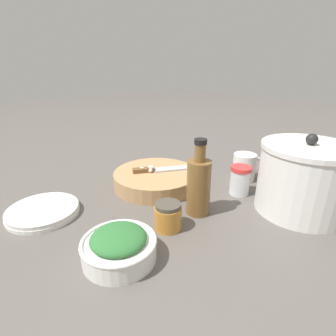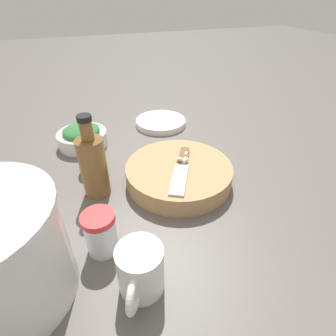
{
  "view_description": "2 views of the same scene",
  "coord_description": "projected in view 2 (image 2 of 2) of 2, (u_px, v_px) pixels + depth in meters",
  "views": [
    {
      "loc": [
        0.48,
        0.52,
        0.37
      ],
      "look_at": [
        -0.02,
        -0.02,
        0.08
      ],
      "focal_mm": 28.0,
      "sensor_mm": 36.0,
      "label": 1
    },
    {
      "loc": [
        -0.51,
        0.14,
        0.41
      ],
      "look_at": [
        -0.02,
        -0.04,
        0.05
      ],
      "focal_mm": 28.0,
      "sensor_mm": 36.0,
      "label": 2
    }
  ],
  "objects": [
    {
      "name": "ground_plane",
      "position": [
        150.0,
        184.0,
        0.66
      ],
      "size": [
        5.0,
        5.0,
        0.0
      ],
      "primitive_type": "plane",
      "color": "#56514C"
    },
    {
      "name": "cutting_board",
      "position": [
        179.0,
        173.0,
        0.66
      ],
      "size": [
        0.27,
        0.27,
        0.05
      ],
      "color": "tan",
      "rests_on": "ground_plane"
    },
    {
      "name": "chef_knife",
      "position": [
        182.0,
        167.0,
        0.64
      ],
      "size": [
        0.18,
        0.12,
        0.01
      ],
      "rotation": [
        0.0,
        0.0,
        1.06
      ],
      "color": "brown",
      "rests_on": "cutting_board"
    },
    {
      "name": "garlic_cloves",
      "position": [
        184.0,
        158.0,
        0.66
      ],
      "size": [
        0.06,
        0.05,
        0.02
      ],
      "color": "#F3E4CB",
      "rests_on": "cutting_board"
    },
    {
      "name": "herb_bowl",
      "position": [
        82.0,
        136.0,
        0.81
      ],
      "size": [
        0.15,
        0.15,
        0.07
      ],
      "color": "silver",
      "rests_on": "ground_plane"
    },
    {
      "name": "spice_jar",
      "position": [
        101.0,
        233.0,
        0.48
      ],
      "size": [
        0.06,
        0.06,
        0.09
      ],
      "color": "silver",
      "rests_on": "ground_plane"
    },
    {
      "name": "coffee_mug",
      "position": [
        140.0,
        271.0,
        0.41
      ],
      "size": [
        0.1,
        0.08,
        0.09
      ],
      "color": "silver",
      "rests_on": "ground_plane"
    },
    {
      "name": "plate_stack",
      "position": [
        161.0,
        122.0,
        0.94
      ],
      "size": [
        0.18,
        0.18,
        0.02
      ],
      "color": "silver",
      "rests_on": "ground_plane"
    },
    {
      "name": "honey_jar",
      "position": [
        92.0,
        159.0,
        0.7
      ],
      "size": [
        0.07,
        0.07,
        0.07
      ],
      "color": "#BC7A2D",
      "rests_on": "ground_plane"
    },
    {
      "name": "oil_bottle",
      "position": [
        93.0,
        165.0,
        0.59
      ],
      "size": [
        0.06,
        0.06,
        0.2
      ],
      "color": "brown",
      "rests_on": "ground_plane"
    }
  ]
}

